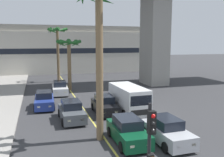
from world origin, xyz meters
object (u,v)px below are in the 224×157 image
at_px(car_queue_fourth, 71,111).
at_px(palm_tree_mid_median, 69,50).
at_px(traffic_light_median_near, 150,148).
at_px(car_queue_fifth, 44,100).
at_px(palm_tree_near_median, 99,20).
at_px(palm_tree_far_median, 57,40).
at_px(delivery_van, 129,98).
at_px(car_queue_front, 167,131).
at_px(car_queue_third, 60,88).
at_px(car_queue_sixth, 128,131).
at_px(car_queue_second, 105,105).

bearing_deg(car_queue_fourth, palm_tree_mid_median, 83.18).
bearing_deg(traffic_light_median_near, car_queue_fifth, 99.80).
relative_size(traffic_light_median_near, palm_tree_near_median, 0.44).
bearing_deg(car_queue_fourth, palm_tree_far_median, 87.91).
xyz_separation_m(delivery_van, traffic_light_median_near, (-4.12, -12.82, 1.43)).
height_order(car_queue_front, car_queue_fifth, same).
relative_size(car_queue_fifth, palm_tree_near_median, 0.44).
xyz_separation_m(car_queue_fourth, delivery_van, (5.07, 0.67, 0.57)).
bearing_deg(delivery_van, palm_tree_mid_median, 106.37).
distance_m(car_queue_third, palm_tree_mid_median, 5.28).
bearing_deg(palm_tree_far_median, car_queue_fourth, -92.09).
height_order(car_queue_front, car_queue_sixth, same).
xyz_separation_m(car_queue_third, car_queue_sixth, (2.68, -15.76, 0.00)).
relative_size(car_queue_third, palm_tree_far_median, 0.49).
xyz_separation_m(car_queue_third, palm_tree_mid_median, (1.49, 2.40, 4.46)).
bearing_deg(palm_tree_far_median, car_queue_second, -83.10).
height_order(car_queue_front, car_queue_second, same).
relative_size(car_queue_fifth, delivery_van, 0.79).
bearing_deg(car_queue_third, car_queue_fifth, -108.67).
bearing_deg(palm_tree_mid_median, palm_tree_near_median, -91.05).
relative_size(car_queue_front, car_queue_third, 0.99).
bearing_deg(car_queue_fourth, car_queue_fifth, 113.10).
bearing_deg(palm_tree_near_median, car_queue_fifth, 109.23).
bearing_deg(delivery_van, car_queue_third, 117.49).
distance_m(car_queue_fifth, palm_tree_near_median, 11.66).
bearing_deg(car_queue_fifth, car_queue_sixth, -64.91).
bearing_deg(palm_tree_mid_median, car_queue_fourth, -96.82).
height_order(car_queue_front, delivery_van, delivery_van).
bearing_deg(car_queue_front, car_queue_third, 106.75).
bearing_deg(delivery_van, car_queue_fifth, 151.18).
xyz_separation_m(car_queue_second, delivery_van, (2.03, -0.51, 0.57)).
xyz_separation_m(car_queue_front, car_queue_sixth, (-2.27, 0.72, 0.00)).
xyz_separation_m(car_queue_fifth, palm_tree_near_median, (3.14, -9.00, 6.71)).
xyz_separation_m(car_queue_second, palm_tree_far_median, (-2.30, 19.01, 5.83)).
xyz_separation_m(car_queue_front, palm_tree_near_median, (-3.79, 1.65, 6.71)).
distance_m(car_queue_fourth, traffic_light_median_near, 12.35).
relative_size(car_queue_third, palm_tree_mid_median, 0.63).
relative_size(delivery_van, palm_tree_far_median, 0.63).
height_order(car_queue_fifth, car_queue_sixth, same).
xyz_separation_m(car_queue_fifth, car_queue_sixth, (4.65, -9.93, 0.00)).
bearing_deg(car_queue_fourth, car_queue_sixth, -63.29).
relative_size(palm_tree_mid_median, palm_tree_far_median, 0.78).
distance_m(car_queue_second, traffic_light_median_near, 13.64).
height_order(delivery_van, palm_tree_mid_median, palm_tree_mid_median).
bearing_deg(car_queue_third, car_queue_fourth, -90.21).
xyz_separation_m(car_queue_third, car_queue_fifth, (-1.97, -5.82, 0.00)).
height_order(car_queue_second, car_queue_third, same).
height_order(delivery_van, traffic_light_median_near, traffic_light_median_near).
distance_m(car_queue_second, car_queue_fourth, 3.26).
height_order(car_queue_third, traffic_light_median_near, traffic_light_median_near).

